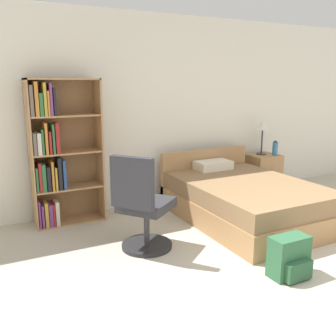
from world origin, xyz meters
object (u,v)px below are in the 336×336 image
(bookshelf, at_px, (57,153))
(bed, at_px, (243,199))
(table_lamp, at_px, (263,128))
(backpack_green, at_px, (290,258))
(nightstand, at_px, (262,173))
(office_chair, at_px, (142,207))
(water_bottle, at_px, (275,148))

(bookshelf, distance_m, bed, 2.36)
(table_lamp, bearing_deg, backpack_green, -125.11)
(bookshelf, xyz_separation_m, nightstand, (3.15, -0.04, -0.58))
(office_chair, height_order, backpack_green, office_chair)
(bed, xyz_separation_m, office_chair, (-1.51, -0.29, 0.21))
(table_lamp, relative_size, water_bottle, 2.40)
(water_bottle, bearing_deg, office_chair, -159.13)
(nightstand, height_order, water_bottle, water_bottle)
(nightstand, distance_m, table_lamp, 0.72)
(nightstand, relative_size, table_lamp, 1.11)
(bookshelf, distance_m, office_chair, 1.38)
(office_chair, xyz_separation_m, backpack_green, (0.96, -1.08, -0.29))
(bookshelf, distance_m, table_lamp, 3.13)
(office_chair, xyz_separation_m, water_bottle, (2.69, 1.02, 0.23))
(bed, height_order, water_bottle, water_bottle)
(backpack_green, bearing_deg, office_chair, 131.52)
(office_chair, bearing_deg, water_bottle, 20.87)
(bookshelf, distance_m, water_bottle, 3.29)
(nightstand, distance_m, backpack_green, 2.73)
(bed, bearing_deg, water_bottle, 31.99)
(bed, xyz_separation_m, nightstand, (1.05, 0.84, 0.04))
(bed, relative_size, nightstand, 3.37)
(table_lamp, distance_m, water_bottle, 0.38)
(nightstand, bearing_deg, bookshelf, 179.20)
(office_chair, bearing_deg, backpack_green, -48.48)
(table_lamp, bearing_deg, bookshelf, 179.78)
(water_bottle, relative_size, backpack_green, 0.59)
(bed, height_order, table_lamp, table_lamp)
(backpack_green, bearing_deg, bed, 68.18)
(table_lamp, bearing_deg, water_bottle, -42.25)
(water_bottle, distance_m, backpack_green, 2.78)
(bed, distance_m, backpack_green, 1.48)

